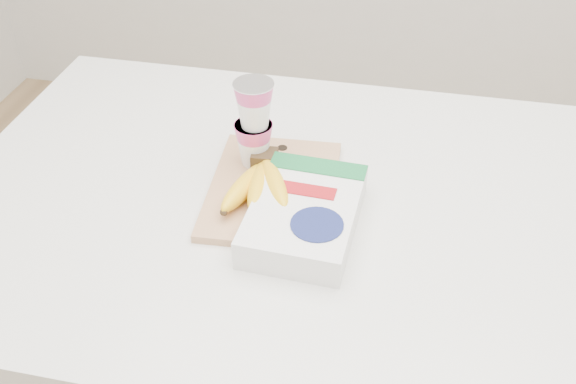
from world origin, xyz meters
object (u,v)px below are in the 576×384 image
(cutting_board, at_px, (273,189))
(yogurt_stack, at_px, (254,122))
(table, at_px, (304,368))
(cereal_box, at_px, (305,214))
(bananas, at_px, (260,183))

(cutting_board, relative_size, yogurt_stack, 1.80)
(yogurt_stack, bearing_deg, table, -31.77)
(table, bearing_deg, cutting_board, 171.71)
(cereal_box, bearing_deg, yogurt_stack, 133.22)
(cereal_box, bearing_deg, bananas, 151.99)
(cutting_board, xyz_separation_m, bananas, (-0.02, -0.03, 0.03))
(table, distance_m, cutting_board, 0.53)
(yogurt_stack, relative_size, cereal_box, 0.65)
(table, height_order, cereal_box, cereal_box)
(cutting_board, height_order, yogurt_stack, yogurt_stack)
(cereal_box, bearing_deg, cutting_board, 135.15)
(cutting_board, bearing_deg, bananas, -125.67)
(yogurt_stack, bearing_deg, cereal_box, -49.57)
(cutting_board, height_order, bananas, bananas)
(bananas, xyz_separation_m, cereal_box, (0.09, -0.06, -0.01))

